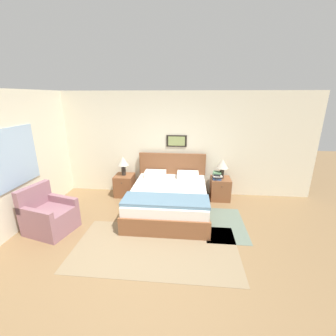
% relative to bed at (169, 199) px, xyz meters
% --- Properties ---
extents(ground_plane, '(16.00, 16.00, 0.00)m').
position_rel_bed_xyz_m(ground_plane, '(-0.25, -1.56, -0.30)').
color(ground_plane, olive).
extents(wall_back, '(7.48, 0.09, 2.60)m').
position_rel_bed_xyz_m(wall_back, '(-0.25, 1.08, 1.00)').
color(wall_back, beige).
rests_on(wall_back, ground_plane).
extents(wall_left, '(0.08, 5.01, 2.60)m').
position_rel_bed_xyz_m(wall_left, '(-2.82, -0.28, 1.00)').
color(wall_left, beige).
rests_on(wall_left, ground_plane).
extents(area_rug_main, '(2.78, 1.47, 0.01)m').
position_rel_bed_xyz_m(area_rug_main, '(-0.10, -1.31, -0.30)').
color(area_rug_main, '#897556').
rests_on(area_rug_main, ground_plane).
extents(area_rug_bedside, '(0.80, 1.33, 0.01)m').
position_rel_bed_xyz_m(area_rug_bedside, '(1.17, -0.44, -0.30)').
color(area_rug_bedside, slate).
rests_on(area_rug_bedside, ground_plane).
extents(bed, '(1.69, 2.02, 1.10)m').
position_rel_bed_xyz_m(bed, '(0.00, 0.00, 0.00)').
color(bed, brown).
rests_on(bed, ground_plane).
extents(armchair, '(0.93, 0.88, 0.88)m').
position_rel_bed_xyz_m(armchair, '(-2.20, -0.97, -0.00)').
color(armchair, '#8E606B').
rests_on(armchair, ground_plane).
extents(nightstand_near_window, '(0.47, 0.51, 0.55)m').
position_rel_bed_xyz_m(nightstand_near_window, '(-1.22, 0.76, -0.03)').
color(nightstand_near_window, brown).
rests_on(nightstand_near_window, ground_plane).
extents(nightstand_by_door, '(0.47, 0.51, 0.55)m').
position_rel_bed_xyz_m(nightstand_by_door, '(1.22, 0.76, -0.03)').
color(nightstand_by_door, brown).
rests_on(nightstand_by_door, ground_plane).
extents(table_lamp_near_window, '(0.29, 0.29, 0.48)m').
position_rel_bed_xyz_m(table_lamp_near_window, '(-1.23, 0.78, 0.58)').
color(table_lamp_near_window, '#2D2823').
rests_on(table_lamp_near_window, nightstand_near_window).
extents(table_lamp_by_door, '(0.29, 0.29, 0.48)m').
position_rel_bed_xyz_m(table_lamp_by_door, '(1.23, 0.78, 0.58)').
color(table_lamp_by_door, '#2D2823').
rests_on(table_lamp_by_door, nightstand_by_door).
extents(book_thick_bottom, '(0.20, 0.25, 0.04)m').
position_rel_bed_xyz_m(book_thick_bottom, '(1.11, 0.71, 0.26)').
color(book_thick_bottom, '#335693').
rests_on(book_thick_bottom, nightstand_by_door).
extents(book_hardcover_middle, '(0.21, 0.29, 0.04)m').
position_rel_bed_xyz_m(book_hardcover_middle, '(1.11, 0.71, 0.30)').
color(book_hardcover_middle, '#232328').
rests_on(book_hardcover_middle, book_thick_bottom).
extents(book_novel_upper, '(0.23, 0.27, 0.02)m').
position_rel_bed_xyz_m(book_novel_upper, '(1.11, 0.71, 0.34)').
color(book_novel_upper, silver).
rests_on(book_novel_upper, book_hardcover_middle).
extents(book_slim_near_top, '(0.17, 0.26, 0.04)m').
position_rel_bed_xyz_m(book_slim_near_top, '(1.11, 0.71, 0.37)').
color(book_slim_near_top, '#232328').
rests_on(book_slim_near_top, book_novel_upper).
extents(book_paperback_top, '(0.23, 0.26, 0.03)m').
position_rel_bed_xyz_m(book_paperback_top, '(1.11, 0.71, 0.40)').
color(book_paperback_top, '#4C7551').
rests_on(book_paperback_top, book_slim_near_top).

